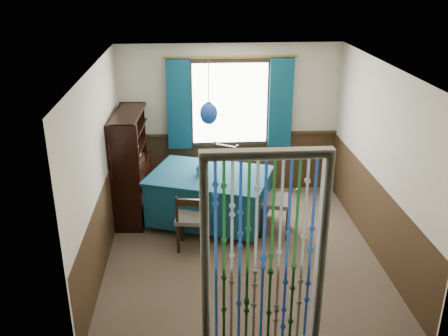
{
  "coord_description": "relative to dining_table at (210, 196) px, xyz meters",
  "views": [
    {
      "loc": [
        -0.64,
        -5.86,
        3.63
      ],
      "look_at": [
        -0.19,
        0.54,
        1.0
      ],
      "focal_mm": 40.0,
      "sensor_mm": 36.0,
      "label": 1
    }
  ],
  "objects": [
    {
      "name": "chair_left",
      "position": [
        -0.91,
        0.38,
        0.03
      ],
      "size": [
        0.56,
        0.57,
        0.93
      ],
      "rotation": [
        0.0,
        0.0,
        -1.88
      ],
      "color": "black",
      "rests_on": "floor"
    },
    {
      "name": "window",
      "position": [
        0.39,
        1.17,
        1.08
      ],
      "size": [
        1.32,
        0.12,
        1.42
      ],
      "primitive_type": "cube",
      "color": "black",
      "rests_on": "wall_back"
    },
    {
      "name": "wainscot_right",
      "position": [
        2.17,
        -0.78,
        0.03
      ],
      "size": [
        0.0,
        4.0,
        4.0
      ],
      "primitive_type": "plane",
      "rotation": [
        1.57,
        0.0,
        -1.57
      ],
      "color": "#352414",
      "rests_on": "ground"
    },
    {
      "name": "sideboard",
      "position": [
        -1.18,
        0.42,
        0.11
      ],
      "size": [
        0.51,
        1.27,
        1.63
      ],
      "rotation": [
        0.0,
        0.0,
        -0.06
      ],
      "color": "black",
      "rests_on": "floor"
    },
    {
      "name": "chair_right",
      "position": [
        0.97,
        -0.33,
        0.04
      ],
      "size": [
        0.55,
        0.57,
        0.95
      ],
      "rotation": [
        0.0,
        0.0,
        1.31
      ],
      "color": "black",
      "rests_on": "floor"
    },
    {
      "name": "wall_front",
      "position": [
        0.39,
        -2.78,
        0.78
      ],
      "size": [
        3.6,
        0.0,
        3.6
      ],
      "primitive_type": "plane",
      "rotation": [
        -1.57,
        0.0,
        0.0
      ],
      "color": "beige",
      "rests_on": "ground"
    },
    {
      "name": "pendant_lamp",
      "position": [
        0.0,
        0.0,
        1.26
      ],
      "size": [
        0.25,
        0.25,
        0.93
      ],
      "color": "olive",
      "rests_on": "ceiling"
    },
    {
      "name": "doorway",
      "position": [
        0.39,
        -2.72,
        0.58
      ],
      "size": [
        1.16,
        0.12,
        2.18
      ],
      "primitive_type": null,
      "color": "silver",
      "rests_on": "ground"
    },
    {
      "name": "chair_far",
      "position": [
        0.22,
        0.73,
        0.05
      ],
      "size": [
        0.64,
        0.64,
        0.97
      ],
      "rotation": [
        0.0,
        0.0,
        2.62
      ],
      "color": "black",
      "rests_on": "floor"
    },
    {
      "name": "dining_table",
      "position": [
        0.0,
        0.0,
        0.0
      ],
      "size": [
        1.98,
        1.66,
        0.81
      ],
      "rotation": [
        0.0,
        0.0,
        -0.34
      ],
      "color": "#0F3A4E",
      "rests_on": "floor"
    },
    {
      "name": "wainscot_left",
      "position": [
        -1.4,
        -0.78,
        0.03
      ],
      "size": [
        0.0,
        4.0,
        4.0
      ],
      "primitive_type": "plane",
      "rotation": [
        1.57,
        0.0,
        1.57
      ],
      "color": "#352414",
      "rests_on": "ground"
    },
    {
      "name": "chair_near",
      "position": [
        -0.28,
        -0.68,
        -0.02
      ],
      "size": [
        0.47,
        0.45,
        0.84
      ],
      "rotation": [
        0.0,
        0.0,
        -0.14
      ],
      "color": "black",
      "rests_on": "floor"
    },
    {
      "name": "floor",
      "position": [
        0.39,
        -0.78,
        -0.47
      ],
      "size": [
        4.0,
        4.0,
        0.0
      ],
      "primitive_type": "plane",
      "color": "brown",
      "rests_on": "ground"
    },
    {
      "name": "bowl_shelf",
      "position": [
        -1.12,
        0.25,
        0.68
      ],
      "size": [
        0.25,
        0.25,
        0.05
      ],
      "primitive_type": "imported",
      "rotation": [
        0.0,
        0.0,
        -0.22
      ],
      "color": "beige",
      "rests_on": "sideboard"
    },
    {
      "name": "vase_sideboard",
      "position": [
        -1.12,
        0.71,
        0.44
      ],
      "size": [
        0.18,
        0.18,
        0.19
      ],
      "primitive_type": "imported",
      "rotation": [
        0.0,
        0.0,
        0.02
      ],
      "color": "beige",
      "rests_on": "sideboard"
    },
    {
      "name": "wall_back",
      "position": [
        0.39,
        1.22,
        0.78
      ],
      "size": [
        3.6,
        0.0,
        3.6
      ],
      "primitive_type": "plane",
      "rotation": [
        1.57,
        0.0,
        0.0
      ],
      "color": "beige",
      "rests_on": "ground"
    },
    {
      "name": "ceiling",
      "position": [
        0.39,
        -0.78,
        2.03
      ],
      "size": [
        4.0,
        4.0,
        0.0
      ],
      "primitive_type": "plane",
      "rotation": [
        3.14,
        0.0,
        0.0
      ],
      "color": "silver",
      "rests_on": "ground"
    },
    {
      "name": "wainscot_back",
      "position": [
        0.39,
        1.21,
        0.03
      ],
      "size": [
        3.6,
        0.0,
        3.6
      ],
      "primitive_type": "plane",
      "rotation": [
        1.57,
        0.0,
        0.0
      ],
      "color": "#352414",
      "rests_on": "ground"
    },
    {
      "name": "vase_table",
      "position": [
        -0.11,
        0.02,
        0.43
      ],
      "size": [
        0.21,
        0.21,
        0.17
      ],
      "primitive_type": "imported",
      "rotation": [
        0.0,
        0.0,
        0.36
      ],
      "color": "navy",
      "rests_on": "dining_table"
    },
    {
      "name": "wainscot_front",
      "position": [
        0.39,
        -2.76,
        0.03
      ],
      "size": [
        3.6,
        0.0,
        3.6
      ],
      "primitive_type": "plane",
      "rotation": [
        -1.57,
        0.0,
        0.0
      ],
      "color": "#352414",
      "rests_on": "ground"
    },
    {
      "name": "wall_right",
      "position": [
        2.19,
        -0.78,
        0.78
      ],
      "size": [
        0.0,
        4.0,
        4.0
      ],
      "primitive_type": "plane",
      "rotation": [
        1.57,
        0.0,
        -1.57
      ],
      "color": "beige",
      "rests_on": "ground"
    },
    {
      "name": "wall_left",
      "position": [
        -1.41,
        -0.78,
        0.78
      ],
      "size": [
        0.0,
        4.0,
        4.0
      ],
      "primitive_type": "plane",
      "rotation": [
        1.57,
        0.0,
        1.57
      ],
      "color": "beige",
      "rests_on": "ground"
    }
  ]
}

